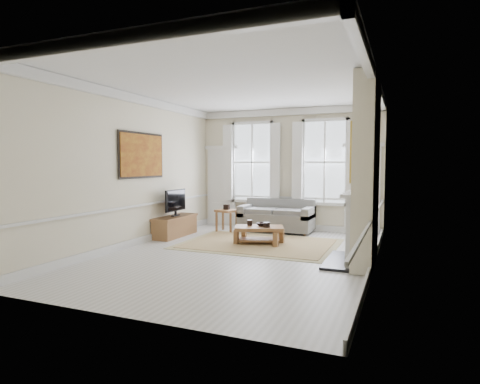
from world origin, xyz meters
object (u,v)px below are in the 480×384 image
at_px(tv_stand, 175,226).
at_px(side_table, 227,214).
at_px(coffee_table, 259,230).
at_px(sofa, 277,218).

bearing_deg(tv_stand, side_table, 51.46).
height_order(side_table, tv_stand, side_table).
height_order(coffee_table, tv_stand, tv_stand).
distance_m(sofa, side_table, 1.40).
bearing_deg(coffee_table, tv_stand, 157.53).
relative_size(sofa, tv_stand, 1.35).
distance_m(sofa, coffee_table, 1.91).
relative_size(coffee_table, tv_stand, 0.86).
xyz_separation_m(side_table, coffee_table, (1.41, -1.31, -0.16)).
xyz_separation_m(sofa, tv_stand, (-2.19, -1.75, -0.11)).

